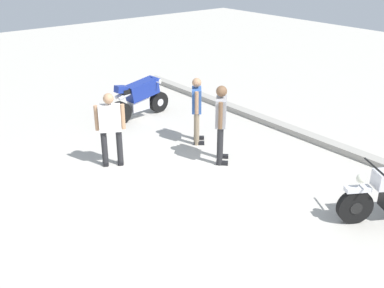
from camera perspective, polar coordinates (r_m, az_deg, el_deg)
ground_plane at (r=8.76m, az=-3.96°, el=-7.08°), size 40.00×40.00×0.00m
curb_edge at (r=11.67m, az=14.78°, el=0.80°), size 14.00×0.30×0.15m
motorcycle_blue_sportbike at (r=12.73m, az=-6.56°, el=5.89°), size 0.70×1.96×1.14m
person_in_gray_shirt at (r=9.86m, az=3.66°, el=3.17°), size 0.56×0.56×1.76m
person_in_blue_shirt at (r=10.89m, az=0.59°, el=4.71°), size 0.56×0.51×1.63m
person_in_white_shirt at (r=9.84m, az=-10.23°, el=2.31°), size 0.48×0.60×1.66m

